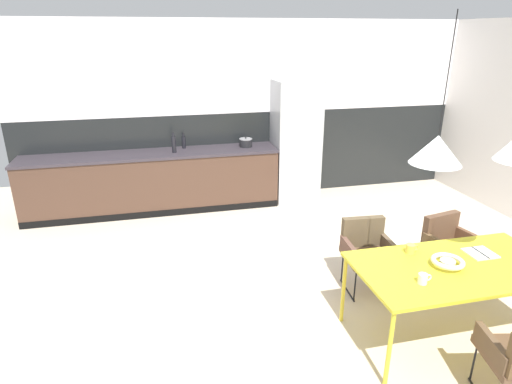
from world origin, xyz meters
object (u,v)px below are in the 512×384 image
at_px(refrigerator_column, 295,142).
at_px(fruit_bowl, 448,262).
at_px(mug_dark_espresso, 411,249).
at_px(armchair_head_of_table, 366,246).
at_px(bottle_oil_tall, 174,144).
at_px(dining_table, 457,270).
at_px(armchair_near_window, 448,241).
at_px(cooking_pot, 246,143).
at_px(pendant_lamp_over_table_near, 437,150).
at_px(bottle_wine_green, 184,142).
at_px(open_book, 480,253).
at_px(mug_short_terracotta, 423,279).

xyz_separation_m(refrigerator_column, fruit_bowl, (0.16, -3.65, -0.19)).
xyz_separation_m(refrigerator_column, mug_dark_espresso, (-0.01, -3.36, -0.19)).
xyz_separation_m(armchair_head_of_table, bottle_oil_tall, (-1.82, 2.66, 0.56)).
distance_m(dining_table, fruit_bowl, 0.14).
xyz_separation_m(armchair_near_window, bottle_oil_tall, (-2.76, 2.74, 0.57)).
bearing_deg(armchair_near_window, refrigerator_column, -84.44).
distance_m(cooking_pot, pendant_lamp_over_table_near, 3.81).
height_order(refrigerator_column, mug_dark_espresso, refrigerator_column).
bearing_deg(bottle_wine_green, fruit_bowl, -63.31).
relative_size(refrigerator_column, armchair_head_of_table, 2.53).
bearing_deg(armchair_near_window, bottle_oil_tall, -55.97).
height_order(armchair_head_of_table, bottle_oil_tall, bottle_oil_tall).
bearing_deg(open_book, cooking_pot, 111.56).
height_order(dining_table, pendant_lamp_over_table_near, pendant_lamp_over_table_near).
bearing_deg(fruit_bowl, armchair_near_window, 51.48).
height_order(bottle_oil_tall, pendant_lamp_over_table_near, pendant_lamp_over_table_near).
distance_m(open_book, mug_dark_espresso, 0.63).
relative_size(fruit_bowl, mug_short_terracotta, 2.39).
relative_size(dining_table, open_book, 7.26).
bearing_deg(dining_table, fruit_bowl, 179.01).
height_order(refrigerator_column, armchair_near_window, refrigerator_column).
xyz_separation_m(dining_table, cooking_pot, (-1.07, 3.69, 0.29)).
bearing_deg(open_book, refrigerator_column, 99.71).
bearing_deg(refrigerator_column, fruit_bowl, -87.44).
distance_m(dining_table, bottle_wine_green, 4.34).
relative_size(dining_table, cooking_pot, 8.59).
height_order(mug_short_terracotta, mug_dark_espresso, mug_dark_espresso).
bearing_deg(bottle_oil_tall, armchair_head_of_table, -55.62).
height_order(dining_table, armchair_head_of_table, armchair_head_of_table).
relative_size(bottle_wine_green, pendant_lamp_over_table_near, 0.21).
height_order(refrigerator_column, fruit_bowl, refrigerator_column).
relative_size(refrigerator_column, open_book, 7.95).
distance_m(dining_table, open_book, 0.36).
height_order(fruit_bowl, mug_dark_espresso, mug_dark_espresso).
relative_size(open_book, bottle_wine_green, 1.02).
bearing_deg(refrigerator_column, mug_dark_espresso, -90.12).
bearing_deg(pendant_lamp_over_table_near, mug_short_terracotta, -115.99).
bearing_deg(mug_short_terracotta, armchair_head_of_table, 85.15).
height_order(mug_dark_espresso, bottle_oil_tall, bottle_oil_tall).
distance_m(open_book, bottle_oil_tall, 4.29).
height_order(open_book, cooking_pot, cooking_pot).
distance_m(dining_table, mug_dark_espresso, 0.41).
relative_size(armchair_near_window, bottle_oil_tall, 2.46).
distance_m(refrigerator_column, open_book, 3.57).
bearing_deg(mug_dark_espresso, open_book, -14.51).
bearing_deg(armchair_near_window, cooking_pot, -71.08).
bearing_deg(open_book, armchair_near_window, 71.62).
xyz_separation_m(armchair_near_window, fruit_bowl, (-0.68, -0.85, 0.30)).
relative_size(armchair_near_window, mug_short_terracotta, 6.45).
height_order(armchair_near_window, fruit_bowl, fruit_bowl).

